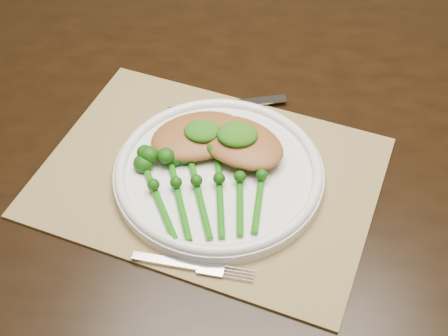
# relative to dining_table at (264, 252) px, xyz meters

# --- Properties ---
(dining_table) EXTENTS (1.61, 0.91, 0.75)m
(dining_table) POSITION_rel_dining_table_xyz_m (0.00, 0.00, 0.00)
(dining_table) COLOR black
(dining_table) RESTS_ON ground
(placemat) EXTENTS (0.54, 0.46, 0.00)m
(placemat) POSITION_rel_dining_table_xyz_m (-0.09, -0.14, 0.37)
(placemat) COLOR olive
(placemat) RESTS_ON dining_table
(dinner_plate) EXTENTS (0.30, 0.30, 0.03)m
(dinner_plate) POSITION_rel_dining_table_xyz_m (-0.08, -0.14, 0.39)
(dinner_plate) COLOR white
(dinner_plate) RESTS_ON placemat
(knife) EXTENTS (0.19, 0.06, 0.01)m
(knife) POSITION_rel_dining_table_xyz_m (-0.09, 0.01, 0.38)
(knife) COLOR silver
(knife) RESTS_ON placemat
(fork) EXTENTS (0.16, 0.03, 0.00)m
(fork) POSITION_rel_dining_table_xyz_m (-0.08, -0.29, 0.38)
(fork) COLOR silver
(fork) RESTS_ON placemat
(chicken_fillet_left) EXTENTS (0.17, 0.14, 0.03)m
(chicken_fillet_left) POSITION_rel_dining_table_xyz_m (-0.11, -0.09, 0.41)
(chicken_fillet_left) COLOR #975C2B
(chicken_fillet_left) RESTS_ON dinner_plate
(chicken_fillet_right) EXTENTS (0.16, 0.15, 0.03)m
(chicken_fillet_right) POSITION_rel_dining_table_xyz_m (-0.05, -0.10, 0.41)
(chicken_fillet_right) COLOR #975C2B
(chicken_fillet_right) RESTS_ON dinner_plate
(pesto_dollop_left) EXTENTS (0.05, 0.04, 0.02)m
(pesto_dollop_left) POSITION_rel_dining_table_xyz_m (-0.10, -0.10, 0.42)
(pesto_dollop_left) COLOR #184D0B
(pesto_dollop_left) RESTS_ON chicken_fillet_left
(pesto_dollop_right) EXTENTS (0.06, 0.05, 0.02)m
(pesto_dollop_right) POSITION_rel_dining_table_xyz_m (-0.05, -0.10, 0.43)
(pesto_dollop_right) COLOR #184D0B
(pesto_dollop_right) RESTS_ON chicken_fillet_right
(broccolini_bundle) EXTENTS (0.19, 0.21, 0.04)m
(broccolini_bundle) POSITION_rel_dining_table_xyz_m (-0.08, -0.19, 0.40)
(broccolini_bundle) COLOR #18660D
(broccolini_bundle) RESTS_ON dinner_plate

